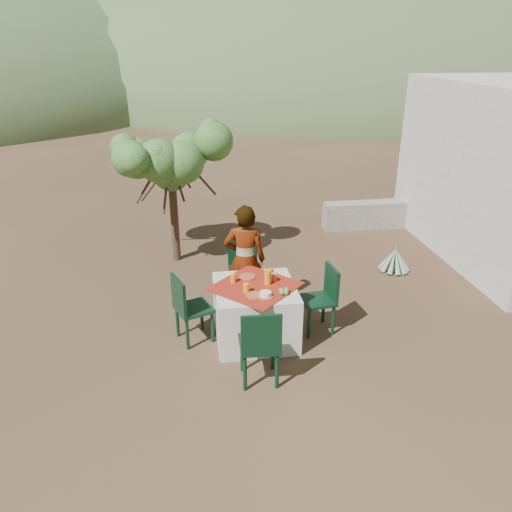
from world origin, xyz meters
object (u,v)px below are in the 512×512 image
at_px(chair_far, 243,265).
at_px(juice_pitcher, 268,277).
at_px(person, 245,260).
at_px(shrub_tree, 175,166).
at_px(chair_right, 323,296).
at_px(table, 255,312).
at_px(chair_near, 260,344).
at_px(chair_left, 188,306).
at_px(agave, 395,260).

xyz_separation_m(chair_far, juice_pitcher, (0.18, -1.11, 0.32)).
xyz_separation_m(person, shrub_tree, (-0.91, 2.05, 0.88)).
height_order(chair_far, chair_right, chair_far).
distance_m(table, chair_far, 1.16).
bearing_deg(table, juice_pitcher, 11.43).
height_order(chair_far, person, person).
distance_m(chair_far, juice_pitcher, 1.17).
bearing_deg(chair_right, chair_far, -145.30).
bearing_deg(chair_near, table, -93.03).
distance_m(chair_near, chair_right, 1.45).
distance_m(chair_left, person, 1.11).
distance_m(chair_right, agave, 2.39).
height_order(chair_far, agave, chair_far).
xyz_separation_m(table, chair_right, (0.92, 0.08, 0.13)).
bearing_deg(table, chair_right, 4.82).
height_order(table, shrub_tree, shrub_tree).
xyz_separation_m(chair_right, agave, (1.72, 1.63, -0.32)).
relative_size(chair_near, chair_right, 1.06).
height_order(chair_near, person, person).
bearing_deg(chair_near, agave, -133.51).
height_order(chair_right, juice_pitcher, juice_pitcher).
bearing_deg(table, chair_left, 176.78).
relative_size(chair_far, chair_right, 1.05).
distance_m(chair_near, chair_left, 1.27).
distance_m(chair_far, agave, 2.73).
bearing_deg(chair_near, chair_far, -89.95).
relative_size(agave, juice_pitcher, 2.92).
relative_size(chair_near, person, 0.60).
height_order(chair_left, chair_right, chair_left).
bearing_deg(chair_left, shrub_tree, -18.88).
height_order(chair_near, shrub_tree, shrub_tree).
xyz_separation_m(chair_left, shrub_tree, (-0.09, 2.74, 1.17)).
bearing_deg(chair_right, chair_left, -95.46).
distance_m(person, shrub_tree, 2.41).
height_order(chair_far, chair_near, chair_near).
height_order(table, person, person).
bearing_deg(table, shrub_tree, 108.88).
bearing_deg(chair_near, shrub_tree, -74.92).
xyz_separation_m(chair_left, juice_pitcher, (1.03, -0.01, 0.35)).
bearing_deg(agave, table, -147.12).
xyz_separation_m(chair_far, agave, (2.65, 0.56, -0.34)).
bearing_deg(agave, person, -160.01).
xyz_separation_m(table, person, (-0.04, 0.73, 0.42)).
height_order(table, chair_right, chair_right).
xyz_separation_m(table, chair_left, (-0.86, 0.05, 0.13)).
xyz_separation_m(person, agave, (2.68, 0.97, -0.61)).
bearing_deg(chair_far, shrub_tree, 122.05).
bearing_deg(shrub_tree, person, -65.98).
bearing_deg(chair_left, juice_pitcher, -111.62).
bearing_deg(agave, chair_near, -135.59).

